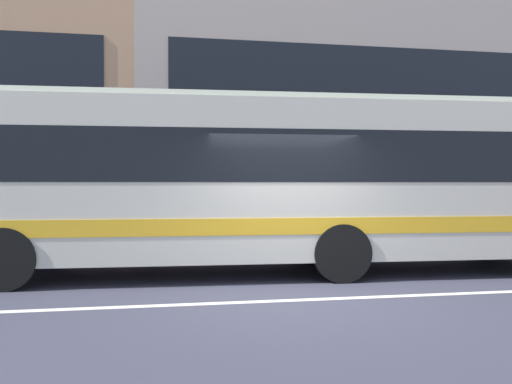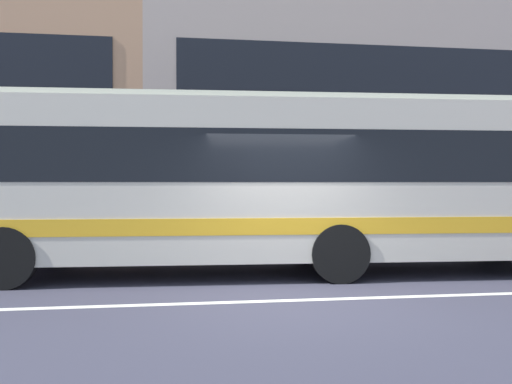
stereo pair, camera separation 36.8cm
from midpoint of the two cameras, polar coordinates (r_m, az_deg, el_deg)
name	(u,v)px [view 2 (the right image)]	position (r m, az deg, el deg)	size (l,w,h in m)	color
ground_plane	(298,300)	(7.85, 5.84, -11.48)	(160.00, 160.00, 0.00)	#373646
lane_centre_line	(298,300)	(7.85, 5.84, -11.45)	(60.00, 0.16, 0.01)	silver
apartment_block_right	(462,114)	(24.25, 21.61, 7.73)	(25.77, 8.16, 9.19)	#C1ACA2
transit_bus	(288,178)	(10.11, 4.44, 1.49)	(11.59, 3.08, 3.24)	beige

